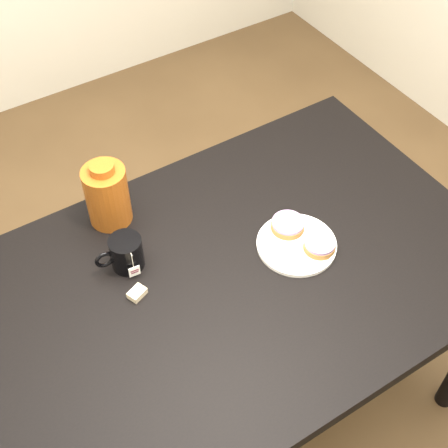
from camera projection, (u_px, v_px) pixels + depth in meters
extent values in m
plane|color=brown|center=(230.00, 403.00, 2.18)|extent=(4.00, 4.00, 0.00)
cube|color=black|center=(232.00, 278.00, 1.63)|extent=(1.40, 0.90, 0.04)
cylinder|color=black|center=(317.00, 194.00, 2.36)|extent=(0.06, 0.06, 0.71)
cylinder|color=white|center=(296.00, 244.00, 1.67)|extent=(0.22, 0.22, 0.01)
torus|color=white|center=(297.00, 243.00, 1.67)|extent=(0.21, 0.21, 0.01)
cylinder|color=brown|center=(288.00, 226.00, 1.70)|extent=(0.10, 0.10, 0.02)
cylinder|color=#9A7CA8|center=(288.00, 223.00, 1.69)|extent=(0.09, 0.09, 0.01)
cylinder|color=brown|center=(319.00, 246.00, 1.65)|extent=(0.12, 0.12, 0.02)
cylinder|color=#9A7CA8|center=(320.00, 243.00, 1.64)|extent=(0.11, 0.11, 0.01)
cylinder|color=black|center=(127.00, 253.00, 1.60)|extent=(0.09, 0.09, 0.10)
cylinder|color=black|center=(125.00, 243.00, 1.57)|extent=(0.07, 0.07, 0.00)
torus|color=black|center=(105.00, 260.00, 1.58)|extent=(0.05, 0.02, 0.05)
cylinder|color=beige|center=(132.00, 260.00, 1.56)|extent=(0.00, 0.00, 0.05)
cube|color=white|center=(134.00, 271.00, 1.59)|extent=(0.03, 0.00, 0.03)
cube|color=#C6B793|center=(137.00, 293.00, 1.56)|extent=(0.05, 0.05, 0.02)
cylinder|color=#662D0D|center=(107.00, 196.00, 1.68)|extent=(0.16, 0.16, 0.18)
cylinder|color=#662D0D|center=(102.00, 168.00, 1.60)|extent=(0.07, 0.07, 0.02)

